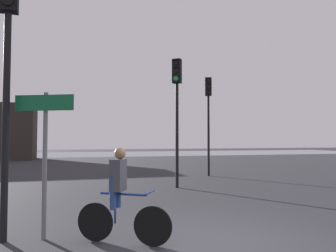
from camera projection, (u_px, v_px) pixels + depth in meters
ground_plane at (225, 246)px, 5.38m from camera, size 120.00×120.00×0.00m
water_strip at (91, 154)px, 41.57m from camera, size 80.00×16.00×0.01m
traffic_light_center at (177, 98)px, 12.16m from camera, size 0.40×0.42×4.78m
traffic_light_far_right at (208, 108)px, 16.17m from camera, size 0.38×0.40×4.86m
traffic_light_near_left at (7, 47)px, 5.74m from camera, size 0.33×0.34×4.91m
direction_sign_post at (45, 143)px, 5.80m from camera, size 1.01×0.48×2.60m
cyclist at (120, 195)px, 5.56m from camera, size 1.47×0.94×1.62m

